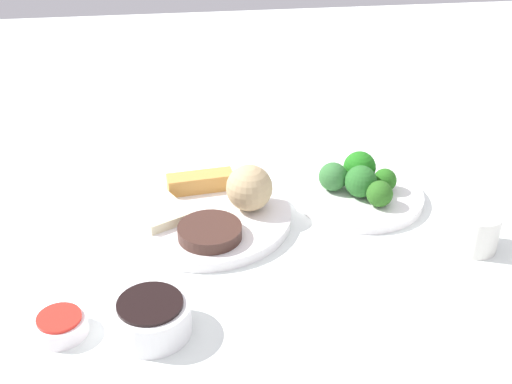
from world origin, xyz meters
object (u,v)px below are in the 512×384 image
broccoli_plate (360,196)px  soy_sauce_bowl (151,318)px  main_plate (205,216)px  teacup (476,231)px  sauce_ramekin_sweet_and_sour (61,326)px

broccoli_plate → soy_sauce_bowl: size_ratio=2.08×
main_plate → broccoli_plate: main_plate is taller
broccoli_plate → soy_sauce_bowl: bearing=129.2°
soy_sauce_bowl → teacup: bearing=-75.4°
soy_sauce_bowl → broccoli_plate: bearing=-50.8°
main_plate → soy_sauce_bowl: size_ratio=2.70×
broccoli_plate → teacup: teacup is taller
sauce_ramekin_sweet_and_sour → broccoli_plate: bearing=-59.6°
main_plate → sauce_ramekin_sweet_and_sour: sauce_ramekin_sweet_and_sour is taller
soy_sauce_bowl → sauce_ramekin_sweet_and_sour: size_ratio=1.48×
broccoli_plate → sauce_ramekin_sweet_and_sour: bearing=120.4°
broccoli_plate → sauce_ramekin_sweet_and_sour: size_ratio=3.08×
sauce_ramekin_sweet_and_sour → teacup: bearing=-79.2°
main_plate → soy_sauce_bowl: (-0.23, 0.08, 0.01)m
broccoli_plate → teacup: (-0.14, -0.12, 0.02)m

